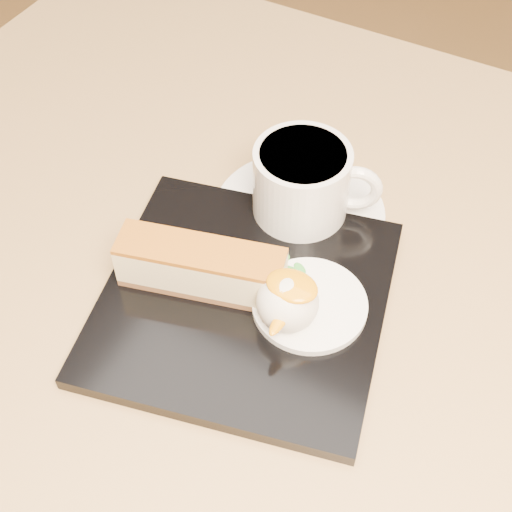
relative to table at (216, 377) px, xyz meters
The scene contains 9 objects.
table is the anchor object (origin of this frame).
dessert_plate 0.17m from the table, 10.01° to the right, with size 0.22×0.22×0.01m, color black.
cheesecake 0.19m from the table, 78.48° to the right, with size 0.13×0.07×0.04m.
cream_smear 0.19m from the table, ahead, with size 0.09×0.09×0.01m, color white.
ice_cream_scoop 0.21m from the table, ahead, with size 0.05×0.05×0.05m, color white.
mango_sauce 0.22m from the table, ahead, with size 0.04×0.03×0.01m, color orange.
mint_sprig 0.19m from the table, 29.33° to the left, with size 0.03×0.02×0.00m.
saucer 0.19m from the table, 71.07° to the left, with size 0.15×0.15×0.01m, color white.
coffee_cup 0.23m from the table, 70.19° to the left, with size 0.11×0.08×0.07m.
Camera 1 is at (0.20, -0.30, 1.18)m, focal length 50.00 mm.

